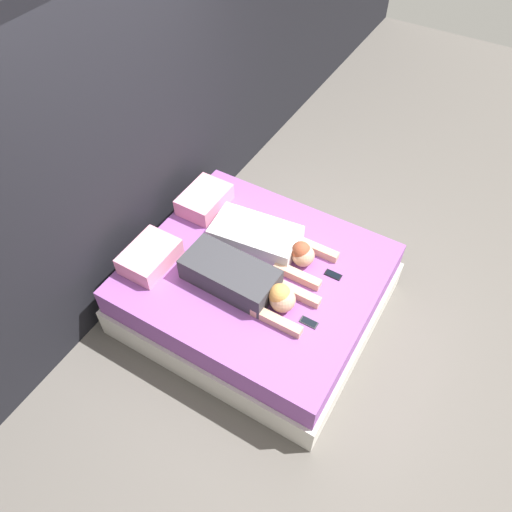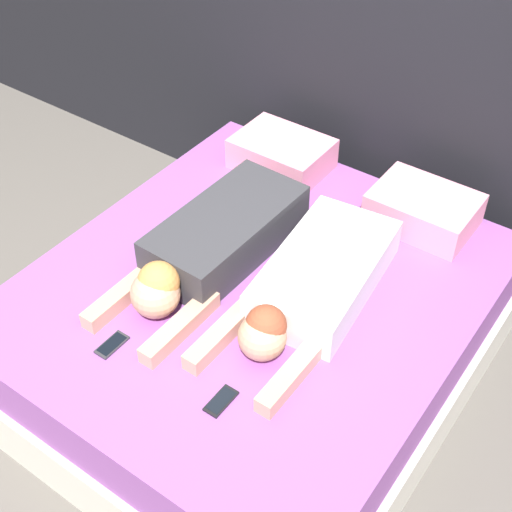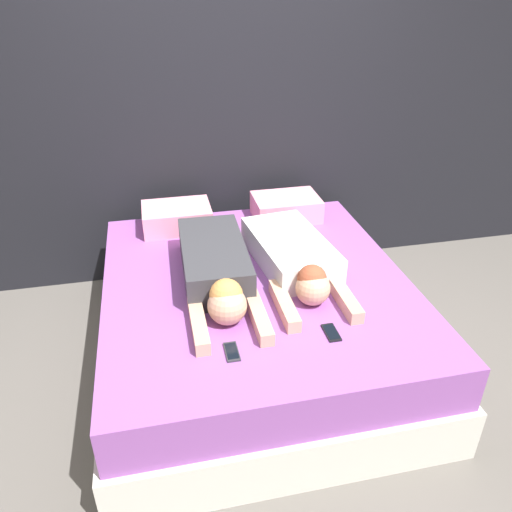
{
  "view_description": "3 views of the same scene",
  "coord_description": "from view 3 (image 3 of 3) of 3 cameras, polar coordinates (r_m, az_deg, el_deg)",
  "views": [
    {
      "loc": [
        -2.16,
        -1.28,
        3.65
      ],
      "look_at": [
        0.0,
        0.0,
        0.71
      ],
      "focal_mm": 35.0,
      "sensor_mm": 36.0,
      "label": 1
    },
    {
      "loc": [
        1.23,
        -1.72,
        2.62
      ],
      "look_at": [
        0.0,
        0.0,
        0.71
      ],
      "focal_mm": 50.0,
      "sensor_mm": 36.0,
      "label": 2
    },
    {
      "loc": [
        -0.52,
        -2.35,
        2.08
      ],
      "look_at": [
        0.0,
        0.0,
        0.71
      ],
      "focal_mm": 35.0,
      "sensor_mm": 36.0,
      "label": 3
    }
  ],
  "objects": [
    {
      "name": "ground_plane",
      "position": [
        3.18,
        0.0,
        -11.13
      ],
      "size": [
        12.0,
        12.0,
        0.0
      ],
      "primitive_type": "plane",
      "color": "#5B5651"
    },
    {
      "name": "wall_back",
      "position": [
        3.6,
        -4.04,
        17.15
      ],
      "size": [
        12.0,
        0.06,
        2.6
      ],
      "color": "black",
      "rests_on": "ground_plane"
    },
    {
      "name": "bed",
      "position": [
        3.01,
        0.0,
        -7.18
      ],
      "size": [
        1.76,
        1.96,
        0.56
      ],
      "color": "beige",
      "rests_on": "ground_plane"
    },
    {
      "name": "pillow_head_left",
      "position": [
        3.43,
        -9.03,
        4.4
      ],
      "size": [
        0.45,
        0.33,
        0.16
      ],
      "color": "pink",
      "rests_on": "bed"
    },
    {
      "name": "pillow_head_right",
      "position": [
        3.54,
        3.45,
        5.58
      ],
      "size": [
        0.45,
        0.33,
        0.16
      ],
      "color": "pink",
      "rests_on": "bed"
    },
    {
      "name": "person_left",
      "position": [
        2.75,
        -4.51,
        -1.53
      ],
      "size": [
        0.37,
        1.07,
        0.23
      ],
      "color": "#333338",
      "rests_on": "bed"
    },
    {
      "name": "person_right",
      "position": [
        2.89,
        4.45,
        -0.26
      ],
      "size": [
        0.46,
        1.05,
        0.21
      ],
      "color": "silver",
      "rests_on": "bed"
    },
    {
      "name": "cell_phone_left",
      "position": [
        2.33,
        -2.79,
        -10.86
      ],
      "size": [
        0.06,
        0.13,
        0.01
      ],
      "color": "#2D2D33",
      "rests_on": "bed"
    },
    {
      "name": "cell_phone_right",
      "position": [
        2.47,
        8.6,
        -8.64
      ],
      "size": [
        0.06,
        0.13,
        0.01
      ],
      "color": "black",
      "rests_on": "bed"
    }
  ]
}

